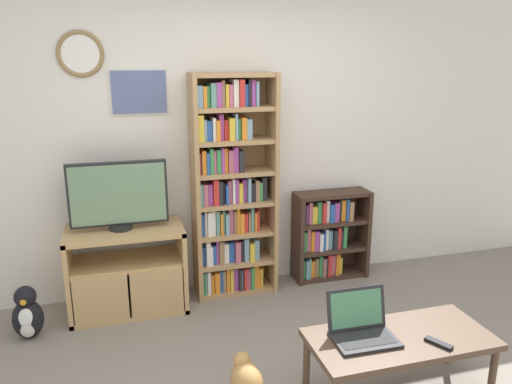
{
  "coord_description": "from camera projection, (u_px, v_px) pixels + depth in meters",
  "views": [
    {
      "loc": [
        -0.93,
        -2.26,
        2.02
      ],
      "look_at": [
        0.02,
        1.02,
        1.08
      ],
      "focal_mm": 35.0,
      "sensor_mm": 36.0,
      "label": 1
    }
  ],
  "objects": [
    {
      "name": "television",
      "position": [
        118.0,
        196.0,
        3.86
      ],
      "size": [
        0.75,
        0.18,
        0.54
      ],
      "color": "black",
      "rests_on": "tv_stand"
    },
    {
      "name": "bookshelf_short",
      "position": [
        326.0,
        235.0,
        4.61
      ],
      "size": [
        0.69,
        0.26,
        0.82
      ],
      "color": "#3D281E",
      "rests_on": "ground_plane"
    },
    {
      "name": "wall_back",
      "position": [
        225.0,
        141.0,
        4.28
      ],
      "size": [
        6.91,
        0.09,
        2.6
      ],
      "color": "silver",
      "rests_on": "ground_plane"
    },
    {
      "name": "tv_stand",
      "position": [
        127.0,
        270.0,
        4.01
      ],
      "size": [
        0.92,
        0.48,
        0.69
      ],
      "color": "tan",
      "rests_on": "ground_plane"
    },
    {
      "name": "laptop",
      "position": [
        361.0,
        326.0,
        2.94
      ],
      "size": [
        0.38,
        0.3,
        0.27
      ],
      "rotation": [
        0.0,
        0.0,
        -0.02
      ],
      "color": "#232326",
      "rests_on": "coffee_table"
    },
    {
      "name": "bookshelf_tall",
      "position": [
        230.0,
        191.0,
        4.21
      ],
      "size": [
        0.7,
        0.32,
        1.89
      ],
      "color": "tan",
      "rests_on": "ground_plane"
    },
    {
      "name": "coffee_table",
      "position": [
        400.0,
        343.0,
        2.97
      ],
      "size": [
        1.1,
        0.51,
        0.41
      ],
      "color": "#4C3828",
      "rests_on": "ground_plane"
    },
    {
      "name": "penguin_figurine",
      "position": [
        27.0,
        315.0,
        3.65
      ],
      "size": [
        0.22,
        0.2,
        0.41
      ],
      "color": "black",
      "rests_on": "ground_plane"
    },
    {
      "name": "remote_near_laptop",
      "position": [
        439.0,
        343.0,
        2.87
      ],
      "size": [
        0.11,
        0.16,
        0.02
      ],
      "rotation": [
        0.0,
        0.0,
        3.63
      ],
      "color": "black",
      "rests_on": "coffee_table"
    },
    {
      "name": "cat",
      "position": [
        246.0,
        379.0,
        3.03
      ],
      "size": [
        0.26,
        0.42,
        0.28
      ],
      "rotation": [
        0.0,
        0.0,
        0.18
      ],
      "color": "#B78447",
      "rests_on": "ground_plane"
    }
  ]
}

